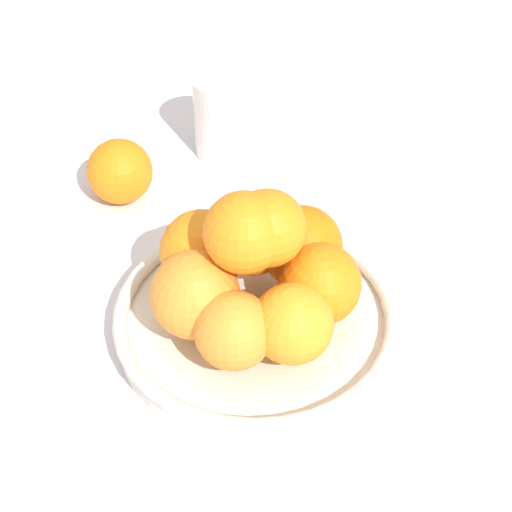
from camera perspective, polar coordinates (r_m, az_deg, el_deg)
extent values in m
plane|color=silver|center=(0.80, 0.00, -5.10)|extent=(4.00, 4.00, 0.00)
cylinder|color=silver|center=(0.79, 0.00, -4.67)|extent=(0.25, 0.25, 0.02)
torus|color=silver|center=(0.78, 0.00, -3.88)|extent=(0.26, 0.26, 0.01)
sphere|color=orange|center=(0.79, -0.21, 1.11)|extent=(0.07, 0.07, 0.07)
sphere|color=orange|center=(0.77, -3.60, 0.29)|extent=(0.08, 0.08, 0.08)
sphere|color=orange|center=(0.74, -4.10, -2.56)|extent=(0.08, 0.08, 0.08)
sphere|color=orange|center=(0.71, -1.48, -5.00)|extent=(0.07, 0.07, 0.07)
sphere|color=orange|center=(0.72, 2.45, -4.54)|extent=(0.07, 0.07, 0.07)
sphere|color=orange|center=(0.75, 4.26, -1.88)|extent=(0.07, 0.07, 0.07)
sphere|color=orange|center=(0.78, 3.04, 0.63)|extent=(0.08, 0.08, 0.08)
sphere|color=orange|center=(0.71, -0.81, 1.66)|extent=(0.07, 0.07, 0.07)
sphere|color=orange|center=(0.72, 0.65, 2.04)|extent=(0.07, 0.07, 0.07)
sphere|color=orange|center=(0.93, -9.07, 5.58)|extent=(0.07, 0.07, 0.07)
cylinder|color=white|center=(0.99, -2.20, 9.33)|extent=(0.07, 0.07, 0.10)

